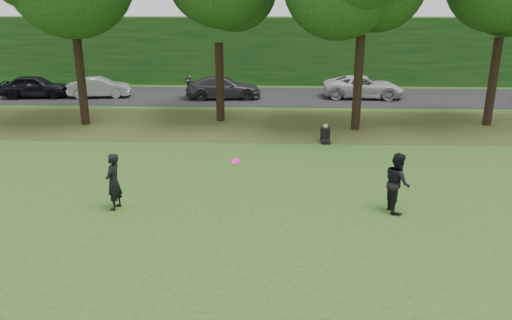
{
  "coord_description": "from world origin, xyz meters",
  "views": [
    {
      "loc": [
        0.03,
        -12.34,
        6.23
      ],
      "look_at": [
        -0.62,
        2.96,
        1.3
      ],
      "focal_mm": 35.0,
      "sensor_mm": 36.0,
      "label": 1
    }
  ],
  "objects_px": {
    "frisbee": "(236,161)",
    "seated_person": "(325,135)",
    "player_right": "(397,182)",
    "player_left": "(113,182)"
  },
  "relations": [
    {
      "from": "player_left",
      "to": "player_right",
      "type": "distance_m",
      "value": 8.7
    },
    {
      "from": "player_left",
      "to": "player_right",
      "type": "height_order",
      "value": "player_right"
    },
    {
      "from": "frisbee",
      "to": "seated_person",
      "type": "xyz_separation_m",
      "value": [
        3.46,
        7.88,
        -1.26
      ]
    },
    {
      "from": "player_left",
      "to": "frisbee",
      "type": "relative_size",
      "value": 5.12
    },
    {
      "from": "player_right",
      "to": "seated_person",
      "type": "distance_m",
      "value": 7.95
    },
    {
      "from": "player_right",
      "to": "frisbee",
      "type": "height_order",
      "value": "player_right"
    },
    {
      "from": "frisbee",
      "to": "seated_person",
      "type": "relative_size",
      "value": 0.42
    },
    {
      "from": "player_right",
      "to": "player_left",
      "type": "bearing_deg",
      "value": 85.9
    },
    {
      "from": "player_right",
      "to": "seated_person",
      "type": "height_order",
      "value": "player_right"
    },
    {
      "from": "seated_person",
      "to": "player_right",
      "type": "bearing_deg",
      "value": -79.23
    }
  ]
}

